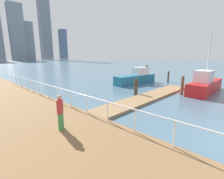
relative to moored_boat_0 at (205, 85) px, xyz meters
name	(u,v)px	position (x,y,z in m)	size (l,w,h in m)	color
ground_plane	(50,87)	(-9.99, 15.07, -0.84)	(300.00, 300.00, 0.00)	slate
floating_dock	(148,97)	(-6.32, 3.08, -0.75)	(14.33, 2.00, 0.18)	#93704C
boardwalk_railing	(71,94)	(-13.14, 4.96, 0.41)	(0.06, 28.32, 1.08)	white
dock_piling_0	(182,86)	(-2.79, 1.34, 0.09)	(0.29, 0.29, 1.86)	brown
dock_piling_2	(168,77)	(3.38, 5.55, -0.02)	(0.24, 0.24, 1.64)	#473826
dock_piling_3	(136,87)	(-6.09, 4.58, -0.03)	(0.35, 0.35, 1.62)	#473826
dock_piling_4	(147,73)	(2.77, 8.83, 0.38)	(0.26, 0.26, 2.44)	#473826
moored_boat_0	(205,85)	(0.00, 0.00, 0.00)	(7.34, 1.77, 6.30)	red
moored_boat_2	(136,78)	(-0.59, 8.40, -0.02)	(6.79, 2.51, 2.27)	#1E6B8C
pedestrian_1	(60,112)	(-15.32, 2.31, 0.42)	(0.40, 0.42, 1.66)	#3F8C4C
skyline_tower_4	(17,33)	(29.16, 161.15, 24.01)	(11.71, 8.11, 49.71)	gray
skyline_tower_5	(28,42)	(39.66, 166.53, 17.36)	(9.12, 9.71, 36.40)	gray
skyline_tower_6	(44,19)	(61.65, 174.99, 42.50)	(10.44, 8.77, 86.68)	slate
skyline_tower_7	(63,45)	(82.90, 175.96, 16.94)	(7.01, 7.90, 35.56)	slate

